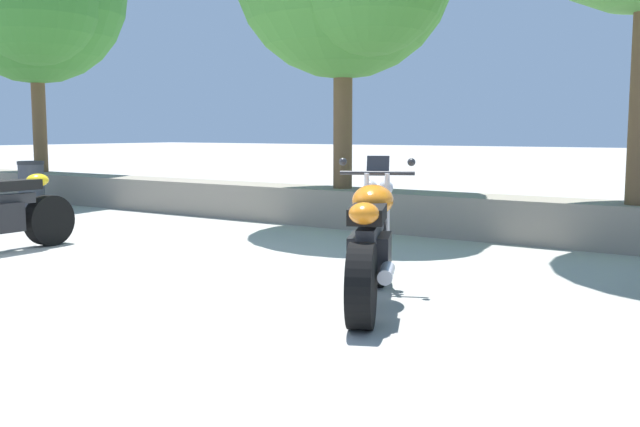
# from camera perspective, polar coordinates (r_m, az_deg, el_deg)

# --- Properties ---
(ground_plane) EXTENTS (120.00, 120.00, 0.00)m
(ground_plane) POSITION_cam_1_polar(r_m,az_deg,el_deg) (7.39, -20.18, -4.77)
(ground_plane) COLOR #A3A099
(stone_wall) EXTENTS (36.00, 0.80, 0.55)m
(stone_wall) POSITION_cam_1_polar(r_m,az_deg,el_deg) (10.83, 0.81, 0.59)
(stone_wall) COLOR gray
(stone_wall) RESTS_ON ground
(motorcycle_orange_centre) EXTENTS (1.10, 1.93, 1.18)m
(motorcycle_orange_centre) POSITION_cam_1_polar(r_m,az_deg,el_deg) (5.82, 4.06, -2.50)
(motorcycle_orange_centre) COLOR black
(motorcycle_orange_centre) RESTS_ON ground
(trash_bin) EXTENTS (0.46, 0.46, 0.86)m
(trash_bin) POSITION_cam_1_polar(r_m,az_deg,el_deg) (14.03, -21.87, 2.13)
(trash_bin) COLOR #4C4C51
(trash_bin) RESTS_ON ground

